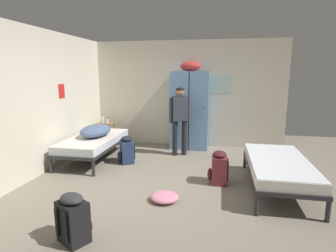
{
  "coord_description": "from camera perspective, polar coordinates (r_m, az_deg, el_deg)",
  "views": [
    {
      "loc": [
        0.83,
        -4.07,
        1.81
      ],
      "look_at": [
        0.0,
        0.27,
        0.95
      ],
      "focal_mm": 29.24,
      "sensor_mm": 36.0,
      "label": 1
    }
  ],
  "objects": [
    {
      "name": "locker_bank",
      "position": [
        6.57,
        4.58,
        3.63
      ],
      "size": [
        0.9,
        0.55,
        2.07
      ],
      "color": "#6B93C6",
      "rests_on": "ground_plane"
    },
    {
      "name": "person_traveler",
      "position": [
        5.99,
        2.47,
        2.34
      ],
      "size": [
        0.45,
        0.29,
        1.5
      ],
      "color": "black",
      "rests_on": "ground_plane"
    },
    {
      "name": "backpack_maroon",
      "position": [
        4.65,
        10.48,
        -8.62
      ],
      "size": [
        0.34,
        0.33,
        0.55
      ],
      "color": "maroon",
      "rests_on": "ground_plane"
    },
    {
      "name": "ground_plane",
      "position": [
        4.53,
        -0.66,
        -12.54
      ],
      "size": [
        8.63,
        8.63,
        0.0
      ],
      "primitive_type": "plane",
      "color": "gray"
    },
    {
      "name": "clothes_pile_pink",
      "position": [
        4.05,
        -0.75,
        -14.59
      ],
      "size": [
        0.41,
        0.39,
        0.12
      ],
      "color": "pink",
      "rests_on": "ground_plane"
    },
    {
      "name": "bed_right",
      "position": [
        4.64,
        22.01,
        -7.73
      ],
      "size": [
        0.9,
        1.9,
        0.49
      ],
      "color": "#28282D",
      "rests_on": "ground_plane"
    },
    {
      "name": "bedding_heap",
      "position": [
        5.99,
        -14.8,
        -0.91
      ],
      "size": [
        0.57,
        0.89,
        0.24
      ],
      "color": "slate",
      "rests_on": "bed_left_rear"
    },
    {
      "name": "backpack_black",
      "position": [
        3.27,
        -19.03,
        -17.86
      ],
      "size": [
        0.4,
        0.41,
        0.55
      ],
      "color": "black",
      "rests_on": "ground_plane"
    },
    {
      "name": "backpack_navy",
      "position": [
        5.65,
        -8.68,
        -5.04
      ],
      "size": [
        0.41,
        0.4,
        0.55
      ],
      "color": "navy",
      "rests_on": "ground_plane"
    },
    {
      "name": "lotion_bottle",
      "position": [
        7.02,
        -12.55,
        1.08
      ],
      "size": [
        0.05,
        0.05,
        0.14
      ],
      "color": "beige",
      "rests_on": "shelf_unit"
    },
    {
      "name": "room_backdrop",
      "position": [
        5.75,
        -10.37,
        5.7
      ],
      "size": [
        4.74,
        5.45,
        2.59
      ],
      "color": "beige",
      "rests_on": "ground_plane"
    },
    {
      "name": "bed_left_rear",
      "position": [
        5.98,
        -15.18,
        -3.2
      ],
      "size": [
        0.9,
        1.9,
        0.49
      ],
      "color": "#28282D",
      "rests_on": "ground_plane"
    },
    {
      "name": "water_bottle",
      "position": [
        7.13,
        -13.48,
        1.43
      ],
      "size": [
        0.07,
        0.07,
        0.2
      ],
      "color": "#B2DBEA",
      "rests_on": "shelf_unit"
    },
    {
      "name": "shelf_unit",
      "position": [
        7.14,
        -12.85,
        -1.12
      ],
      "size": [
        0.38,
        0.3,
        0.57
      ],
      "color": "brown",
      "rests_on": "ground_plane"
    }
  ]
}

